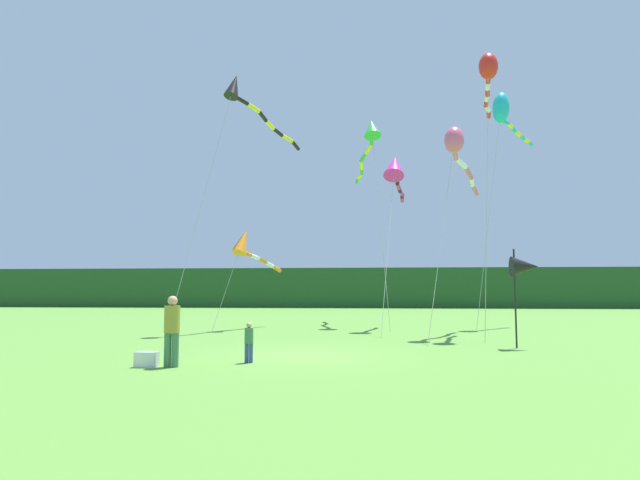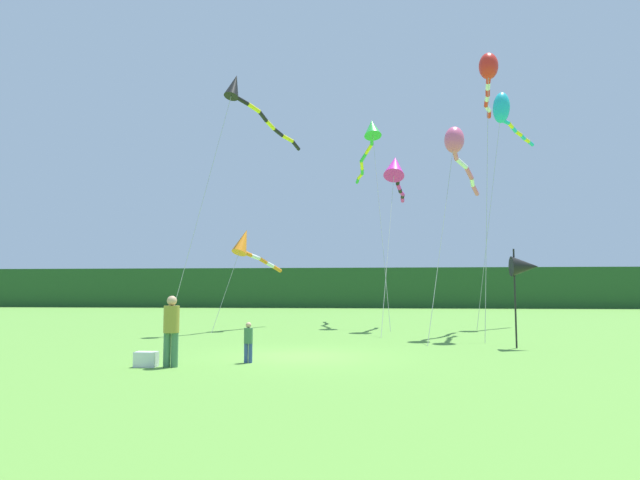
# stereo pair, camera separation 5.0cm
# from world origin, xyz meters

# --- Properties ---
(ground_plane) EXTENTS (120.00, 120.00, 0.00)m
(ground_plane) POSITION_xyz_m (0.00, 0.00, 0.00)
(ground_plane) COLOR #5B9338
(distant_treeline) EXTENTS (108.00, 2.48, 4.41)m
(distant_treeline) POSITION_xyz_m (0.00, 45.00, 2.21)
(distant_treeline) COLOR #234C23
(distant_treeline) RESTS_ON ground
(person_adult) EXTENTS (0.40, 0.40, 1.81)m
(person_adult) POSITION_xyz_m (-3.04, -2.62, 1.01)
(person_adult) COLOR #3F724C
(person_adult) RESTS_ON ground
(person_child) EXTENTS (0.24, 0.24, 1.09)m
(person_child) POSITION_xyz_m (-1.25, -1.62, 0.61)
(person_child) COLOR #334C8C
(person_child) RESTS_ON ground
(cooler_box) EXTENTS (0.55, 0.35, 0.39)m
(cooler_box) POSITION_xyz_m (-3.67, -2.64, 0.19)
(cooler_box) COLOR silver
(cooler_box) RESTS_ON ground
(banner_flag_pole) EXTENTS (0.90, 0.70, 3.37)m
(banner_flag_pole) POSITION_xyz_m (7.30, 2.86, 2.73)
(banner_flag_pole) COLOR black
(banner_flag_pole) RESTS_ON ground
(kite_magenta) EXTENTS (1.55, 8.01, 9.04)m
(kite_magenta) POSITION_xyz_m (3.37, 11.32, 8.14)
(kite_magenta) COLOR #B2B2B2
(kite_magenta) RESTS_ON ground
(kite_red) EXTENTS (1.82, 6.10, 12.34)m
(kite_red) POSITION_xyz_m (7.31, 7.44, 11.55)
(kite_red) COLOR #B2B2B2
(kite_red) RESTS_ON ground
(kite_rainbow) EXTENTS (3.51, 8.04, 9.07)m
(kite_rainbow) POSITION_xyz_m (5.84, 7.35, 8.19)
(kite_rainbow) COLOR #B2B2B2
(kite_rainbow) RESTS_ON ground
(kite_black) EXTENTS (4.33, 9.03, 12.47)m
(kite_black) POSITION_xyz_m (-4.05, 9.43, 11.43)
(kite_black) COLOR #B2B2B2
(kite_black) RESTS_ON ground
(kite_green) EXTENTS (1.89, 10.08, 11.76)m
(kite_green) POSITION_xyz_m (2.13, 14.57, 10.81)
(kite_green) COLOR #B2B2B2
(kite_green) RESTS_ON ground
(kite_cyan) EXTENTS (4.41, 4.54, 12.83)m
(kite_cyan) POSITION_xyz_m (9.38, 13.58, 11.77)
(kite_cyan) COLOR #B2B2B2
(kite_cyan) RESTS_ON ground
(kite_orange) EXTENTS (2.42, 5.33, 5.13)m
(kite_orange) POSITION_xyz_m (-4.13, 10.48, 4.22)
(kite_orange) COLOR #B2B2B2
(kite_orange) RESTS_ON ground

